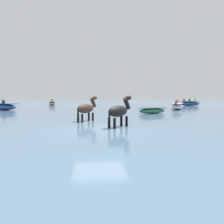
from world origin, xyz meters
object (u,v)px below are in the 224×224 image
Objects in this scene: horse_trailing_dark_bay at (86,109)px; boat_distant_west at (177,106)px; boat_distant_east at (189,103)px; horse_lead_black at (119,112)px; boat_near_starboard at (52,103)px; boat_far_inshore at (4,107)px; boat_mid_outer at (152,111)px.

horse_trailing_dark_bay is 13.45m from boat_distant_west.
boat_distant_east is at bearing 47.78° from horse_trailing_dark_bay.
horse_lead_black reaches higher than boat_distant_east.
boat_near_starboard is (-5.85, 19.70, -0.42)m from horse_trailing_dark_bay.
boat_far_inshore reaches higher than boat_distant_west.
boat_far_inshore is (-14.56, 5.45, 0.10)m from boat_mid_outer.
boat_distant_west is at bearing -124.83° from boat_distant_east.
boat_far_inshore is at bearing 159.48° from boat_mid_outer.
boat_distant_east is 20.76m from boat_near_starboard.
horse_trailing_dark_bay is at bearing -140.62° from boat_mid_outer.
horse_trailing_dark_bay reaches higher than boat_distant_east.
boat_mid_outer is (5.54, 4.55, -0.49)m from horse_trailing_dark_bay.
horse_trailing_dark_bay is 20.55m from boat_near_starboard.
boat_distant_east reaches higher than boat_mid_outer.
horse_lead_black is at bearing -49.29° from boat_far_inshore.
boat_distant_east is 0.82× the size of boat_distant_west.
boat_distant_west reaches higher than boat_mid_outer.
horse_trailing_dark_bay is at bearing -132.22° from boat_distant_east.
boat_far_inshore reaches higher than boat_near_starboard.
boat_distant_west is (15.66, -10.50, 0.03)m from boat_near_starboard.
boat_distant_west reaches higher than boat_distant_east.
horse_lead_black reaches higher than boat_distant_west.
horse_trailing_dark_bay is at bearing -136.82° from boat_distant_west.
boat_far_inshore is at bearing 177.58° from boat_distant_west.
boat_far_inshore is 24.38m from boat_distant_east.
boat_distant_west is at bearing 55.30° from horse_lead_black.
horse_lead_black is 0.78× the size of boat_mid_outer.
boat_distant_east is (12.87, 18.56, -0.43)m from horse_lead_black.
boat_mid_outer is at bearing -132.50° from boat_distant_west.
horse_trailing_dark_bay reaches higher than boat_near_starboard.
horse_lead_black is at bearing -124.75° from boat_distant_east.
horse_trailing_dark_bay is 0.58× the size of boat_far_inshore.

